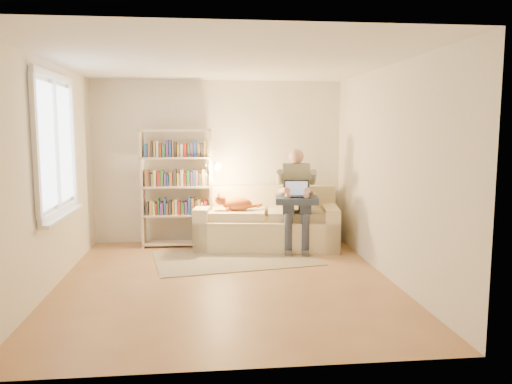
{
  "coord_description": "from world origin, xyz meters",
  "views": [
    {
      "loc": [
        -0.26,
        -5.87,
        1.84
      ],
      "look_at": [
        0.48,
        1.0,
        0.96
      ],
      "focal_mm": 35.0,
      "sensor_mm": 36.0,
      "label": 1
    }
  ],
  "objects": [
    {
      "name": "rug",
      "position": [
        0.19,
        1.02,
        0.01
      ],
      "size": [
        2.44,
        1.69,
        0.01
      ],
      "primitive_type": "cube",
      "rotation": [
        0.0,
        0.0,
        0.17
      ],
      "color": "gray",
      "rests_on": "floor"
    },
    {
      "name": "floor",
      "position": [
        0.0,
        0.0,
        0.0
      ],
      "size": [
        4.5,
        4.5,
        0.0
      ],
      "primitive_type": "plane",
      "color": "#986C45",
      "rests_on": "ground"
    },
    {
      "name": "person",
      "position": [
        1.15,
        1.52,
        0.87
      ],
      "size": [
        0.5,
        0.71,
        1.53
      ],
      "rotation": [
        0.0,
        0.0,
        -0.15
      ],
      "color": "gray",
      "rests_on": "sofa"
    },
    {
      "name": "wall_left",
      "position": [
        -2.0,
        0.0,
        1.3
      ],
      "size": [
        0.02,
        4.5,
        2.6
      ],
      "primitive_type": "cube",
      "color": "silver",
      "rests_on": "floor"
    },
    {
      "name": "wall_back",
      "position": [
        0.0,
        2.25,
        1.3
      ],
      "size": [
        4.0,
        0.02,
        2.6
      ],
      "primitive_type": "cube",
      "color": "silver",
      "rests_on": "floor"
    },
    {
      "name": "blanket",
      "position": [
        1.14,
        1.38,
        0.78
      ],
      "size": [
        0.69,
        0.59,
        0.09
      ],
      "primitive_type": "cube",
      "rotation": [
        0.0,
        0.0,
        -0.15
      ],
      "color": "#283447",
      "rests_on": "person"
    },
    {
      "name": "laptop",
      "position": [
        1.14,
        1.39,
        0.89
      ],
      "size": [
        0.4,
        0.35,
        0.31
      ],
      "rotation": [
        0.0,
        0.0,
        -0.15
      ],
      "color": "black",
      "rests_on": "blanket"
    },
    {
      "name": "cat",
      "position": [
        0.19,
        1.68,
        0.7
      ],
      "size": [
        0.69,
        0.3,
        0.25
      ],
      "rotation": [
        0.0,
        0.0,
        -0.15
      ],
      "color": "orange",
      "rests_on": "sofa"
    },
    {
      "name": "wall_front",
      "position": [
        0.0,
        -2.25,
        1.3
      ],
      "size": [
        4.0,
        0.02,
        2.6
      ],
      "primitive_type": "cube",
      "color": "silver",
      "rests_on": "floor"
    },
    {
      "name": "sofa",
      "position": [
        0.73,
        1.75,
        0.34
      ],
      "size": [
        2.29,
        1.28,
        0.92
      ],
      "rotation": [
        0.0,
        0.0,
        -0.15
      ],
      "color": "beige",
      "rests_on": "floor"
    },
    {
      "name": "ceiling",
      "position": [
        0.0,
        0.0,
        2.6
      ],
      "size": [
        4.0,
        4.5,
        0.02
      ],
      "primitive_type": "cube",
      "color": "white",
      "rests_on": "wall_back"
    },
    {
      "name": "window",
      "position": [
        -1.95,
        0.2,
        1.38
      ],
      "size": [
        0.12,
        1.52,
        1.69
      ],
      "color": "white",
      "rests_on": "wall_left"
    },
    {
      "name": "bookshelf",
      "position": [
        -0.66,
        1.9,
        1.02
      ],
      "size": [
        1.21,
        0.37,
        1.84
      ],
      "rotation": [
        0.0,
        0.0,
        -0.03
      ],
      "color": "beige",
      "rests_on": "floor"
    },
    {
      "name": "wall_right",
      "position": [
        2.0,
        0.0,
        1.3
      ],
      "size": [
        0.02,
        4.5,
        2.6
      ],
      "primitive_type": "cube",
      "color": "silver",
      "rests_on": "floor"
    }
  ]
}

